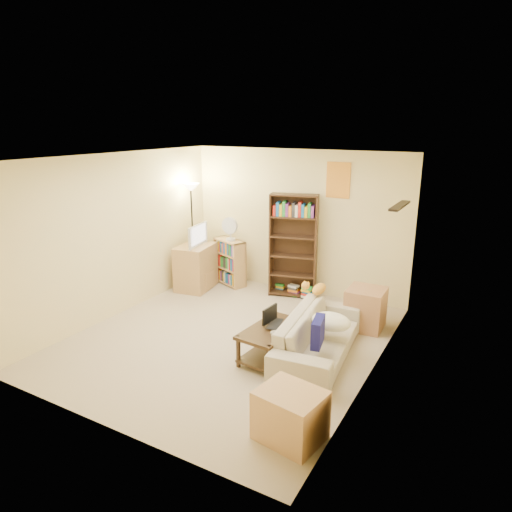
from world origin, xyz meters
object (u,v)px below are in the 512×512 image
(mug, at_px, (274,335))
(tall_bookshelf, at_px, (293,243))
(side_table, at_px, (365,308))
(end_cabinet, at_px, (290,415))
(sofa, at_px, (319,336))
(laptop, at_px, (279,325))
(floor_lamp, at_px, (191,205))
(tabby_cat, at_px, (317,288))
(short_bookshelf, at_px, (230,262))
(desk_fan, at_px, (230,228))
(television, at_px, (195,235))
(coffee_table, at_px, (272,339))
(tv_stand, at_px, (196,267))

(mug, xyz_separation_m, tall_bookshelf, (-0.87, 2.41, 0.48))
(side_table, relative_size, end_cabinet, 1.01)
(sofa, relative_size, side_table, 3.31)
(laptop, distance_m, side_table, 1.58)
(laptop, xyz_separation_m, side_table, (0.73, 1.39, -0.14))
(end_cabinet, bearing_deg, floor_lamp, 137.80)
(tabby_cat, height_order, tall_bookshelf, tall_bookshelf)
(sofa, height_order, mug, sofa)
(short_bookshelf, bearing_deg, tall_bookshelf, 24.01)
(end_cabinet, bearing_deg, desk_fan, 129.63)
(sofa, relative_size, laptop, 5.06)
(side_table, bearing_deg, mug, -109.55)
(sofa, height_order, television, television)
(sofa, xyz_separation_m, short_bookshelf, (-2.47, 1.76, 0.15))
(laptop, distance_m, short_bookshelf, 2.86)
(mug, bearing_deg, television, 143.51)
(laptop, xyz_separation_m, short_bookshelf, (-2.02, 2.03, -0.01))
(sofa, xyz_separation_m, coffee_table, (-0.49, -0.36, -0.01))
(coffee_table, height_order, tv_stand, tv_stand)
(tabby_cat, relative_size, coffee_table, 0.45)
(tv_stand, relative_size, floor_lamp, 0.43)
(sofa, relative_size, end_cabinet, 3.34)
(coffee_table, height_order, short_bookshelf, short_bookshelf)
(tv_stand, bearing_deg, television, 0.00)
(coffee_table, xyz_separation_m, television, (-2.40, 1.64, 0.73))
(tall_bookshelf, distance_m, floor_lamp, 1.99)
(desk_fan, xyz_separation_m, end_cabinet, (2.79, -3.37, -0.84))
(laptop, xyz_separation_m, television, (-2.44, 1.55, 0.56))
(side_table, bearing_deg, end_cabinet, -88.31)
(coffee_table, distance_m, desk_fan, 2.95)
(sofa, distance_m, side_table, 1.16)
(tv_stand, height_order, side_table, tv_stand)
(tall_bookshelf, bearing_deg, tv_stand, -177.45)
(tv_stand, xyz_separation_m, end_cabinet, (3.26, -2.93, -0.15))
(sofa, bearing_deg, mug, 145.25)
(tabby_cat, relative_size, tv_stand, 0.55)
(tabby_cat, distance_m, laptop, 1.00)
(sofa, xyz_separation_m, tv_stand, (-2.89, 1.28, 0.12))
(television, bearing_deg, side_table, -101.70)
(tabby_cat, relative_size, laptop, 1.13)
(tall_bookshelf, height_order, floor_lamp, floor_lamp)
(television, bearing_deg, coffee_table, -133.33)
(tall_bookshelf, height_order, side_table, tall_bookshelf)
(mug, height_order, end_cabinet, mug)
(coffee_table, xyz_separation_m, laptop, (0.05, 0.10, 0.16))
(floor_lamp, bearing_deg, tabby_cat, -15.54)
(tabby_cat, distance_m, desk_fan, 2.37)
(tabby_cat, bearing_deg, mug, -90.23)
(short_bookshelf, bearing_deg, television, -109.11)
(tabby_cat, xyz_separation_m, end_cabinet, (0.69, -2.36, -0.39))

